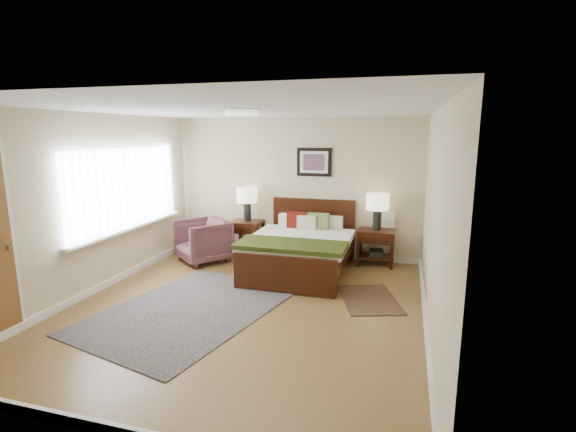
# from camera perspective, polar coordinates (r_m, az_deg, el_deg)

# --- Properties ---
(floor) EXTENTS (5.00, 5.00, 0.00)m
(floor) POSITION_cam_1_polar(r_m,az_deg,el_deg) (5.59, -5.77, -12.22)
(floor) COLOR brown
(floor) RESTS_ON ground
(back_wall) EXTENTS (4.50, 0.04, 2.50)m
(back_wall) POSITION_cam_1_polar(r_m,az_deg,el_deg) (7.57, 1.00, 3.88)
(back_wall) COLOR #C5B48F
(back_wall) RESTS_ON ground
(front_wall) EXTENTS (4.50, 0.04, 2.50)m
(front_wall) POSITION_cam_1_polar(r_m,az_deg,el_deg) (3.11, -23.48, -7.86)
(front_wall) COLOR #C5B48F
(front_wall) RESTS_ON ground
(left_wall) EXTENTS (0.04, 5.00, 2.50)m
(left_wall) POSITION_cam_1_polar(r_m,az_deg,el_deg) (6.39, -25.12, 1.46)
(left_wall) COLOR #C5B48F
(left_wall) RESTS_ON ground
(right_wall) EXTENTS (0.04, 5.00, 2.50)m
(right_wall) POSITION_cam_1_polar(r_m,az_deg,el_deg) (4.86, 19.41, -0.89)
(right_wall) COLOR #C5B48F
(right_wall) RESTS_ON ground
(ceiling) EXTENTS (4.50, 5.00, 0.02)m
(ceiling) POSITION_cam_1_polar(r_m,az_deg,el_deg) (5.13, -6.33, 14.32)
(ceiling) COLOR white
(ceiling) RESTS_ON back_wall
(window) EXTENTS (0.11, 2.72, 1.32)m
(window) POSITION_cam_1_polar(r_m,az_deg,el_deg) (6.88, -21.09, 3.46)
(window) COLOR silver
(window) RESTS_ON left_wall
(ceil_fixture) EXTENTS (0.44, 0.44, 0.08)m
(ceil_fixture) POSITION_cam_1_polar(r_m,az_deg,el_deg) (5.13, -6.32, 13.93)
(ceil_fixture) COLOR white
(ceil_fixture) RESTS_ON ceiling
(bed) EXTENTS (1.62, 1.94, 1.05)m
(bed) POSITION_cam_1_polar(r_m,az_deg,el_deg) (6.72, 1.77, -3.72)
(bed) COLOR #351507
(bed) RESTS_ON ground
(wall_art) EXTENTS (0.62, 0.05, 0.50)m
(wall_art) POSITION_cam_1_polar(r_m,az_deg,el_deg) (7.41, 3.59, 7.36)
(wall_art) COLOR black
(wall_art) RESTS_ON back_wall
(nightstand_left) EXTENTS (0.53, 0.48, 0.63)m
(nightstand_left) POSITION_cam_1_polar(r_m,az_deg,el_deg) (7.72, -5.61, -1.62)
(nightstand_left) COLOR #351507
(nightstand_left) RESTS_ON ground
(nightstand_right) EXTENTS (0.61, 0.46, 0.61)m
(nightstand_right) POSITION_cam_1_polar(r_m,az_deg,el_deg) (7.26, 11.92, -3.68)
(nightstand_right) COLOR #351507
(nightstand_right) RESTS_ON ground
(lamp_left) EXTENTS (0.38, 0.38, 0.61)m
(lamp_left) POSITION_cam_1_polar(r_m,az_deg,el_deg) (7.64, -5.63, 2.54)
(lamp_left) COLOR black
(lamp_left) RESTS_ON nightstand_left
(lamp_right) EXTENTS (0.38, 0.38, 0.61)m
(lamp_right) POSITION_cam_1_polar(r_m,az_deg,el_deg) (7.13, 12.15, 1.55)
(lamp_right) COLOR black
(lamp_right) RESTS_ON nightstand_right
(armchair) EXTENTS (1.13, 1.14, 0.75)m
(armchair) POSITION_cam_1_polar(r_m,az_deg,el_deg) (7.45, -11.55, -3.33)
(armchair) COLOR brown
(armchair) RESTS_ON ground
(rug_persian) EXTENTS (2.39, 2.95, 0.01)m
(rug_persian) POSITION_cam_1_polar(r_m,az_deg,el_deg) (5.59, -13.46, -12.42)
(rug_persian) COLOR #0C1E3C
(rug_persian) RESTS_ON ground
(rug_navy) EXTENTS (1.01, 1.23, 0.01)m
(rug_navy) POSITION_cam_1_polar(r_m,az_deg,el_deg) (5.88, 11.06, -11.09)
(rug_navy) COLOR black
(rug_navy) RESTS_ON ground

